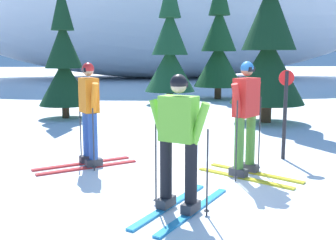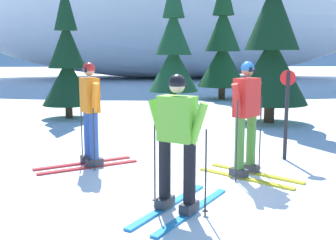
% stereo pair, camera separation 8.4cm
% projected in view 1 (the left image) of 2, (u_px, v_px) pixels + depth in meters
% --- Properties ---
extents(ground_plane, '(120.00, 120.00, 0.00)m').
position_uv_depth(ground_plane, '(213.00, 186.00, 6.07)').
color(ground_plane, white).
extents(skier_orange_jacket, '(1.75, 1.13, 1.79)m').
position_uv_depth(skier_orange_jacket, '(89.00, 113.00, 7.03)').
color(skier_orange_jacket, red).
rests_on(skier_orange_jacket, ground).
extents(skier_red_jacket, '(1.50, 1.48, 1.81)m').
position_uv_depth(skier_red_jacket, '(246.00, 116.00, 6.45)').
color(skier_red_jacket, gold).
rests_on(skier_red_jacket, ground).
extents(skier_lime_jacket, '(1.39, 1.72, 1.69)m').
position_uv_depth(skier_lime_jacket, '(179.00, 141.00, 4.95)').
color(skier_lime_jacket, '#2893CC').
rests_on(skier_lime_jacket, ground).
extents(pine_tree_far_left, '(1.55, 1.55, 4.01)m').
position_uv_depth(pine_tree_far_left, '(64.00, 63.00, 12.30)').
color(pine_tree_far_left, '#47301E').
rests_on(pine_tree_far_left, ground).
extents(pine_tree_center_left, '(1.94, 1.94, 5.03)m').
position_uv_depth(pine_tree_center_left, '(170.00, 49.00, 15.74)').
color(pine_tree_center_left, '#47301E').
rests_on(pine_tree_center_left, ground).
extents(pine_tree_center, '(2.10, 2.10, 5.45)m').
position_uv_depth(pine_tree_center, '(219.00, 46.00, 17.58)').
color(pine_tree_center, '#47301E').
rests_on(pine_tree_center, ground).
extents(pine_tree_center_right, '(2.09, 2.09, 5.40)m').
position_uv_depth(pine_tree_center_right, '(269.00, 42.00, 11.41)').
color(pine_tree_center_right, '#47301E').
rests_on(pine_tree_center_right, ground).
extents(trail_marker_post, '(0.28, 0.07, 1.64)m').
position_uv_depth(trail_marker_post, '(285.00, 110.00, 7.49)').
color(trail_marker_post, black).
rests_on(trail_marker_post, ground).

